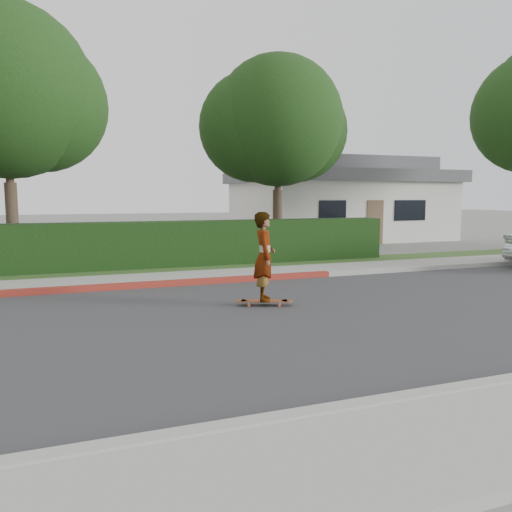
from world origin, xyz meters
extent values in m
plane|color=slate|center=(0.00, 0.00, 0.00)|extent=(120.00, 120.00, 0.00)
cube|color=#2D2D30|center=(0.00, 0.00, 0.01)|extent=(60.00, 8.00, 0.01)
cube|color=#9E9E99|center=(0.00, 4.10, 0.07)|extent=(60.00, 0.20, 0.15)
cube|color=maroon|center=(-5.00, 4.10, 0.08)|extent=(12.00, 0.21, 0.15)
cube|color=gray|center=(0.00, 5.00, 0.06)|extent=(60.00, 1.60, 0.12)
cube|color=#2D4C1E|center=(0.00, 6.60, 0.05)|extent=(60.00, 1.60, 0.10)
cube|color=black|center=(-3.00, 7.20, 0.75)|extent=(15.00, 1.00, 1.50)
cylinder|color=#33261C|center=(-7.50, 8.50, 1.35)|extent=(0.36, 0.36, 2.70)
cylinder|color=#33261C|center=(-7.50, 8.50, 3.38)|extent=(0.24, 0.24, 2.25)
sphere|color=black|center=(-7.50, 8.50, 5.40)|extent=(5.20, 5.20, 5.20)
sphere|color=black|center=(-6.60, 8.80, 5.10)|extent=(4.16, 4.16, 4.16)
cylinder|color=#33261C|center=(1.50, 9.00, 1.26)|extent=(0.36, 0.36, 2.52)
cylinder|color=#33261C|center=(1.50, 9.00, 3.15)|extent=(0.24, 0.24, 2.10)
sphere|color=black|center=(1.50, 9.00, 5.04)|extent=(4.80, 4.80, 4.80)
sphere|color=black|center=(0.70, 9.40, 4.84)|extent=(4.08, 4.08, 4.08)
sphere|color=black|center=(2.40, 9.30, 4.74)|extent=(3.84, 3.84, 3.84)
cube|color=beige|center=(8.00, 16.00, 1.50)|extent=(10.00, 8.00, 3.00)
cube|color=#4C4C51|center=(8.00, 16.00, 3.30)|extent=(10.60, 8.60, 0.60)
cube|color=#4C4C51|center=(8.00, 16.00, 3.90)|extent=(8.40, 6.40, 0.80)
cube|color=black|center=(5.50, 11.98, 1.60)|extent=(1.40, 0.06, 1.00)
cube|color=black|center=(9.80, 11.98, 1.60)|extent=(1.80, 0.06, 1.00)
cube|color=brown|center=(7.80, 11.98, 1.05)|extent=(0.90, 0.06, 2.10)
cylinder|color=#B65432|center=(-2.42, 1.15, 0.04)|extent=(0.07, 0.06, 0.06)
cylinder|color=#B65432|center=(-2.36, 1.32, 0.04)|extent=(0.07, 0.06, 0.06)
cylinder|color=#B65432|center=(-1.83, 0.93, 0.04)|extent=(0.07, 0.06, 0.06)
cylinder|color=#B65432|center=(-1.76, 1.10, 0.04)|extent=(0.07, 0.06, 0.06)
cube|color=silver|center=(-2.39, 1.24, 0.09)|extent=(0.12, 0.20, 0.03)
cube|color=silver|center=(-1.79, 1.02, 0.09)|extent=(0.12, 0.20, 0.03)
cube|color=brown|center=(-2.09, 1.13, 0.11)|extent=(0.98, 0.55, 0.02)
cylinder|color=brown|center=(-2.54, 1.29, 0.11)|extent=(0.30, 0.30, 0.02)
cylinder|color=brown|center=(-1.64, 0.96, 0.11)|extent=(0.30, 0.30, 0.02)
imported|color=white|center=(-2.09, 1.13, 1.04)|extent=(0.63, 0.78, 1.85)
camera|label=1|loc=(-5.80, -8.40, 2.28)|focal=35.00mm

